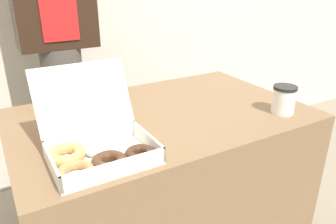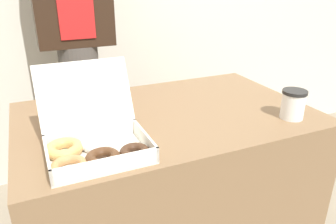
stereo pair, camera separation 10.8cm
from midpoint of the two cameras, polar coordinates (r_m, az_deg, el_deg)
table at (r=1.49m, az=1.93°, el=-13.81°), size 1.14×0.73×0.76m
donut_box at (r=1.00m, az=-10.13°, el=-5.56°), size 0.31×0.33×0.25m
coffee_cup at (r=1.33m, az=23.16°, el=1.21°), size 0.09×0.09×0.11m
person_customer at (r=1.78m, az=-14.14°, el=13.59°), size 0.38×0.23×1.76m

